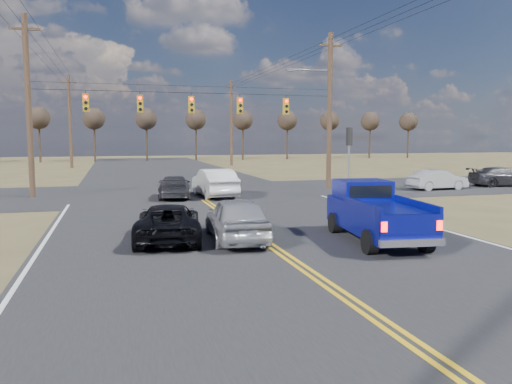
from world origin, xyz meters
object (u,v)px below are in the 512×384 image
object	(u,v)px
black_suv	(168,222)
white_car_queue	(215,183)
cross_car_east_far	(502,177)
dgrey_car_queue	(174,187)
pickup_truck	(375,213)
cross_car_east_near	(438,180)
silver_suv	(237,219)

from	to	relation	value
black_suv	white_car_queue	bearing A→B (deg)	-100.89
white_car_queue	cross_car_east_far	bearing A→B (deg)	178.90
white_car_queue	dgrey_car_queue	distance (m)	2.26
cross_car_east_far	pickup_truck	bearing A→B (deg)	135.02
black_suv	white_car_queue	xyz separation A→B (m)	(3.81, 11.51, 0.19)
pickup_truck	white_car_queue	xyz separation A→B (m)	(-2.63, 13.34, -0.12)
cross_car_east_near	pickup_truck	bearing A→B (deg)	133.89
cross_car_east_far	silver_suv	bearing A→B (deg)	126.67
pickup_truck	silver_suv	size ratio (longest dim) A/B	1.22
black_suv	cross_car_east_far	world-z (taller)	cross_car_east_far
pickup_truck	white_car_queue	distance (m)	13.60
silver_suv	dgrey_car_queue	size ratio (longest dim) A/B	1.00
silver_suv	dgrey_car_queue	xyz separation A→B (m)	(-0.58, 12.08, -0.11)
pickup_truck	dgrey_car_queue	bearing A→B (deg)	117.40
silver_suv	white_car_queue	bearing A→B (deg)	-93.45
cross_car_east_near	cross_car_east_far	distance (m)	5.71
pickup_truck	silver_suv	distance (m)	4.49
cross_car_east_near	cross_car_east_far	size ratio (longest dim) A/B	0.86
cross_car_east_far	black_suv	bearing A→B (deg)	123.32
silver_suv	dgrey_car_queue	bearing A→B (deg)	-82.81
silver_suv	dgrey_car_queue	world-z (taller)	silver_suv
silver_suv	black_suv	xyz separation A→B (m)	(-2.14, 0.58, -0.12)
pickup_truck	black_suv	xyz separation A→B (m)	(-6.44, 1.84, -0.31)
cross_car_east_near	cross_car_east_far	bearing A→B (deg)	-86.58
cross_car_east_far	cross_car_east_near	bearing A→B (deg)	104.11
white_car_queue	cross_car_east_near	bearing A→B (deg)	176.54
pickup_truck	cross_car_east_far	distance (m)	22.32
black_suv	cross_car_east_near	xyz separation A→B (m)	(18.30, 11.26, 0.04)
silver_suv	cross_car_east_far	xyz separation A→B (m)	(21.82, 12.57, -0.07)
dgrey_car_queue	white_car_queue	bearing A→B (deg)	-172.81
pickup_truck	cross_car_east_near	bearing A→B (deg)	55.13
silver_suv	black_suv	bearing A→B (deg)	-10.60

